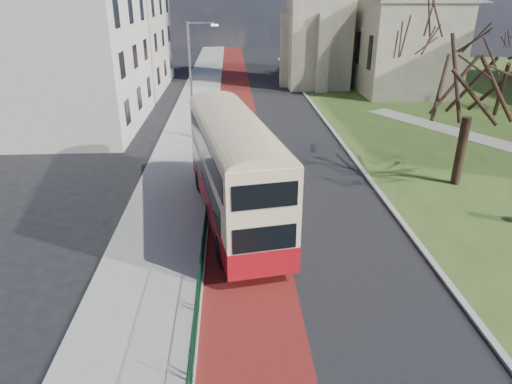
{
  "coord_description": "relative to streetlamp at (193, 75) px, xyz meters",
  "views": [
    {
      "loc": [
        -1.71,
        -14.57,
        9.82
      ],
      "look_at": [
        -0.73,
        3.33,
        2.0
      ],
      "focal_mm": 32.0,
      "sensor_mm": 36.0,
      "label": 1
    }
  ],
  "objects": [
    {
      "name": "bus",
      "position": [
        2.69,
        -13.29,
        -1.86
      ],
      "size": [
        4.61,
        11.73,
        4.78
      ],
      "rotation": [
        0.0,
        0.0,
        0.18
      ],
      "color": "#A00E17",
      "rests_on": "ground"
    },
    {
      "name": "kerb_east",
      "position": [
        10.45,
        4.0,
        -4.53
      ],
      "size": [
        0.25,
        80.0,
        0.13
      ],
      "primitive_type": "cube",
      "color": "#999993",
      "rests_on": "ground"
    },
    {
      "name": "kerb_west",
      "position": [
        1.35,
        2.0,
        -4.53
      ],
      "size": [
        0.25,
        120.0,
        0.13
      ],
      "primitive_type": "cube",
      "color": "#999993",
      "rests_on": "ground"
    },
    {
      "name": "ground",
      "position": [
        4.35,
        -18.0,
        -4.59
      ],
      "size": [
        160.0,
        160.0,
        0.0
      ],
      "primitive_type": "plane",
      "color": "black",
      "rests_on": "ground"
    },
    {
      "name": "pedestrian_railing",
      "position": [
        1.4,
        -14.0,
        -4.04
      ],
      "size": [
        0.07,
        24.0,
        1.12
      ],
      "color": "#0D3921",
      "rests_on": "ground"
    },
    {
      "name": "winter_tree_near",
      "position": [
        15.07,
        -9.58,
        2.2
      ],
      "size": [
        8.38,
        8.38,
        9.75
      ],
      "rotation": [
        0.0,
        0.0,
        0.32
      ],
      "color": "black",
      "rests_on": "grass_green"
    },
    {
      "name": "street_block_far",
      "position": [
        -9.65,
        20.0,
        1.17
      ],
      "size": [
        10.3,
        16.3,
        11.5
      ],
      "color": "#B7AB9B",
      "rests_on": "ground"
    },
    {
      "name": "road_carriageway",
      "position": [
        5.85,
        2.0,
        -4.59
      ],
      "size": [
        9.0,
        120.0,
        0.01
      ],
      "primitive_type": "cube",
      "color": "black",
      "rests_on": "ground"
    },
    {
      "name": "bus_lane",
      "position": [
        3.15,
        2.0,
        -4.59
      ],
      "size": [
        3.4,
        120.0,
        0.01
      ],
      "primitive_type": "cube",
      "color": "#591414",
      "rests_on": "ground"
    },
    {
      "name": "pavement_west",
      "position": [
        -0.65,
        2.0,
        -4.53
      ],
      "size": [
        4.0,
        120.0,
        0.12
      ],
      "primitive_type": "cube",
      "color": "gray",
      "rests_on": "ground"
    },
    {
      "name": "street_block_near",
      "position": [
        -9.65,
        4.0,
        1.92
      ],
      "size": [
        10.3,
        14.3,
        13.0
      ],
      "color": "beige",
      "rests_on": "ground"
    },
    {
      "name": "streetlamp",
      "position": [
        0.0,
        0.0,
        0.0
      ],
      "size": [
        2.13,
        0.18,
        8.0
      ],
      "color": "gray",
      "rests_on": "pavement_west"
    }
  ]
}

